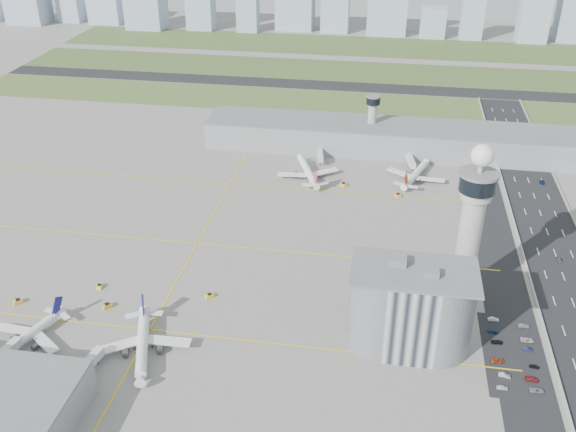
% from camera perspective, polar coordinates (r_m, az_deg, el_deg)
% --- Properties ---
extents(ground, '(1000.00, 1000.00, 0.00)m').
position_cam_1_polar(ground, '(254.18, -1.30, -6.78)').
color(ground, gray).
extents(grass_strip_0, '(480.00, 50.00, 0.08)m').
position_cam_1_polar(grass_strip_0, '(455.86, 1.44, 10.19)').
color(grass_strip_0, '#4F6630').
rests_on(grass_strip_0, ground).
extents(grass_strip_1, '(480.00, 60.00, 0.08)m').
position_cam_1_polar(grass_strip_1, '(526.68, 2.63, 12.83)').
color(grass_strip_1, '#3C5528').
rests_on(grass_strip_1, ground).
extents(grass_strip_2, '(480.00, 70.00, 0.08)m').
position_cam_1_polar(grass_strip_2, '(603.33, 3.60, 14.96)').
color(grass_strip_2, '#45592A').
rests_on(grass_strip_2, ground).
extents(runway, '(480.00, 22.00, 0.10)m').
position_cam_1_polar(runway, '(490.63, 2.07, 11.59)').
color(runway, black).
rests_on(runway, ground).
extents(barrier_left, '(0.60, 500.00, 1.20)m').
position_cam_1_polar(barrier_left, '(258.31, 21.56, -8.37)').
color(barrier_left, '#9E9E99').
rests_on(barrier_left, ground).
extents(landside_road, '(18.00, 260.00, 0.08)m').
position_cam_1_polar(landside_road, '(248.44, 19.43, -9.75)').
color(landside_road, black).
rests_on(landside_road, ground).
extents(parking_lot, '(20.00, 44.00, 0.10)m').
position_cam_1_polar(parking_lot, '(238.89, 19.34, -11.52)').
color(parking_lot, black).
rests_on(parking_lot, ground).
extents(taxiway_line_h_0, '(260.00, 0.60, 0.01)m').
position_cam_1_polar(taxiway_line_h_0, '(241.15, -12.17, -9.87)').
color(taxiway_line_h_0, yellow).
rests_on(taxiway_line_h_0, ground).
extents(taxiway_line_h_1, '(260.00, 0.60, 0.01)m').
position_cam_1_polar(taxiway_line_h_1, '(286.91, -8.08, -2.45)').
color(taxiway_line_h_1, yellow).
rests_on(taxiway_line_h_1, ground).
extents(taxiway_line_h_2, '(260.00, 0.60, 0.01)m').
position_cam_1_polar(taxiway_line_h_2, '(337.17, -5.19, 2.85)').
color(taxiway_line_h_2, yellow).
rests_on(taxiway_line_h_2, ground).
extents(taxiway_line_v, '(0.60, 260.00, 0.01)m').
position_cam_1_polar(taxiway_line_v, '(286.91, -8.08, -2.45)').
color(taxiway_line_v, yellow).
rests_on(taxiway_line_v, ground).
extents(control_tower, '(14.00, 14.00, 64.50)m').
position_cam_1_polar(control_tower, '(241.15, 16.04, -0.33)').
color(control_tower, '#ADAAA5').
rests_on(control_tower, ground).
extents(secondary_tower, '(8.60, 8.60, 31.90)m').
position_cam_1_polar(secondary_tower, '(375.21, 7.49, 8.68)').
color(secondary_tower, '#ADAAA5').
rests_on(secondary_tower, ground).
extents(admin_building, '(42.00, 24.00, 33.50)m').
position_cam_1_polar(admin_building, '(224.73, 10.88, -8.06)').
color(admin_building, '#B2B2B7').
rests_on(admin_building, ground).
extents(terminal_pier, '(210.00, 32.00, 15.80)m').
position_cam_1_polar(terminal_pier, '(377.20, 8.90, 6.91)').
color(terminal_pier, gray).
rests_on(terminal_pier, ground).
extents(airplane_near_b, '(39.22, 42.38, 9.68)m').
position_cam_1_polar(airplane_near_b, '(245.20, -22.32, -9.53)').
color(airplane_near_b, white).
rests_on(airplane_near_b, ground).
extents(airplane_near_c, '(44.73, 48.53, 11.17)m').
position_cam_1_polar(airplane_near_c, '(228.67, -12.88, -10.68)').
color(airplane_near_c, white).
rests_on(airplane_near_c, ground).
extents(airplane_far_a, '(45.64, 49.10, 11.12)m').
position_cam_1_polar(airplane_far_a, '(341.79, 1.78, 4.38)').
color(airplane_far_a, white).
rests_on(airplane_far_a, ground).
extents(airplane_far_b, '(42.45, 45.92, 10.51)m').
position_cam_1_polar(airplane_far_b, '(345.44, 11.32, 4.02)').
color(airplane_far_b, white).
rests_on(airplane_far_b, ground).
extents(jet_bridge_near_2, '(5.39, 14.31, 5.70)m').
position_cam_1_polar(jet_bridge_near_2, '(223.31, -18.26, -13.69)').
color(jet_bridge_near_2, silver).
rests_on(jet_bridge_near_2, ground).
extents(jet_bridge_far_0, '(5.39, 14.31, 5.70)m').
position_cam_1_polar(jet_bridge_far_0, '(366.33, 2.80, 5.68)').
color(jet_bridge_far_0, silver).
rests_on(jet_bridge_far_0, ground).
extents(jet_bridge_far_1, '(5.39, 14.31, 5.70)m').
position_cam_1_polar(jet_bridge_far_1, '(364.67, 10.65, 5.07)').
color(jet_bridge_far_1, silver).
rests_on(jet_bridge_far_1, ground).
extents(tug_0, '(4.00, 4.03, 1.96)m').
position_cam_1_polar(tug_0, '(268.64, -22.88, -6.98)').
color(tug_0, '#FAAA2E').
rests_on(tug_0, ground).
extents(tug_1, '(2.21, 3.09, 1.74)m').
position_cam_1_polar(tug_1, '(266.70, -16.41, -5.99)').
color(tug_1, yellow).
rests_on(tug_1, ground).
extents(tug_2, '(4.04, 4.08, 1.98)m').
position_cam_1_polar(tug_2, '(255.06, -15.78, -7.66)').
color(tug_2, gold).
rests_on(tug_2, ground).
extents(tug_3, '(3.70, 3.54, 1.78)m').
position_cam_1_polar(tug_3, '(252.72, -6.99, -7.02)').
color(tug_3, yellow).
rests_on(tug_3, ground).
extents(tug_4, '(3.97, 4.04, 1.95)m').
position_cam_1_polar(tug_4, '(334.60, 4.95, 2.83)').
color(tug_4, yellow).
rests_on(tug_4, ground).
extents(tug_5, '(3.53, 4.02, 1.95)m').
position_cam_1_polar(tug_5, '(327.19, 9.74, 1.85)').
color(tug_5, gold).
rests_on(tug_5, ground).
extents(car_lot_0, '(3.64, 1.47, 1.24)m').
position_cam_1_polar(car_lot_0, '(224.45, 18.52, -14.26)').
color(car_lot_0, silver).
rests_on(car_lot_0, ground).
extents(car_lot_1, '(4.14, 2.03, 1.31)m').
position_cam_1_polar(car_lot_1, '(228.95, 18.71, -13.27)').
color(car_lot_1, '#ADAEAF').
rests_on(car_lot_1, ground).
extents(car_lot_2, '(4.60, 2.60, 1.21)m').
position_cam_1_polar(car_lot_2, '(233.84, 18.13, -12.12)').
color(car_lot_2, '#A73F1D').
rests_on(car_lot_2, ground).
extents(car_lot_3, '(4.30, 2.20, 1.19)m').
position_cam_1_polar(car_lot_3, '(241.45, 18.08, -10.60)').
color(car_lot_3, black).
rests_on(car_lot_3, ground).
extents(car_lot_4, '(3.88, 1.72, 1.30)m').
position_cam_1_polar(car_lot_4, '(245.80, 17.80, -9.72)').
color(car_lot_4, navy).
rests_on(car_lot_4, ground).
extents(car_lot_5, '(3.99, 1.48, 1.30)m').
position_cam_1_polar(car_lot_5, '(251.37, 17.79, -8.73)').
color(car_lot_5, white).
rests_on(car_lot_5, ground).
extents(car_lot_6, '(4.61, 2.38, 1.24)m').
position_cam_1_polar(car_lot_6, '(227.15, 21.25, -14.24)').
color(car_lot_6, gray).
rests_on(car_lot_6, ground).
extents(car_lot_7, '(4.61, 2.14, 1.30)m').
position_cam_1_polar(car_lot_7, '(230.52, 20.85, -13.39)').
color(car_lot_7, maroon).
rests_on(car_lot_7, ground).
extents(car_lot_8, '(3.40, 1.72, 1.11)m').
position_cam_1_polar(car_lot_8, '(235.70, 21.04, -12.37)').
color(car_lot_8, black).
rests_on(car_lot_8, ground).
extents(car_lot_9, '(3.47, 1.60, 1.10)m').
position_cam_1_polar(car_lot_9, '(241.90, 20.52, -11.03)').
color(car_lot_9, navy).
rests_on(car_lot_9, ground).
extents(car_lot_10, '(4.75, 2.32, 1.30)m').
position_cam_1_polar(car_lot_10, '(245.73, 20.51, -10.28)').
color(car_lot_10, '#BDBCC1').
rests_on(car_lot_10, ground).
extents(car_lot_11, '(4.53, 2.04, 1.29)m').
position_cam_1_polar(car_lot_11, '(251.97, 20.24, -9.12)').
color(car_lot_11, gray).
rests_on(car_lot_11, ground).
extents(car_hw_1, '(1.65, 3.76, 1.20)m').
position_cam_1_polar(car_hw_1, '(295.11, 22.95, -3.63)').
color(car_hw_1, '#282730').
rests_on(car_hw_1, ground).
extents(car_hw_2, '(2.44, 4.73, 1.28)m').
position_cam_1_polar(car_hw_2, '(361.85, 21.63, 2.83)').
color(car_hw_2, navy).
rests_on(car_hw_2, ground).
extents(car_hw_4, '(1.76, 3.88, 1.29)m').
position_cam_1_polar(car_hw_4, '(415.92, 18.27, 6.84)').
color(car_hw_4, '#A0A0A0').
rests_on(car_hw_4, ground).
extents(skyline_bldg_2, '(22.81, 18.25, 26.79)m').
position_cam_1_polar(skyline_bldg_2, '(725.73, -18.74, 17.10)').
color(skyline_bldg_2, '#9EADC1').
rests_on(skyline_bldg_2, ground).
extents(skyline_bldg_3, '(32.30, 25.84, 36.93)m').
position_cam_1_polar(skyline_bldg_3, '(709.06, -15.84, 17.68)').
color(skyline_bldg_3, '#9EADC1').
rests_on(skyline_bldg_3, ground).
extents(skyline_bldg_6, '(20.04, 16.03, 45.20)m').
position_cam_1_polar(skyline_bldg_6, '(647.98, -3.61, 18.01)').
color(skyline_bldg_6, '#9EADC1').
rests_on(skyline_bldg_6, ground).
extents(skyline_bldg_9, '(36.96, 29.57, 62.11)m').
position_cam_1_polar(skyline_bldg_9, '(644.84, 8.91, 18.45)').
color(skyline_bldg_9, '#9EADC1').
rests_on(skyline_bldg_9, ground).
extents(skyline_bldg_10, '(23.01, 18.41, 27.75)m').
position_cam_1_polar(skyline_bldg_10, '(640.64, 12.77, 16.45)').
color(skyline_bldg_10, '#9EADC1').
rests_on(skyline_bldg_10, ground).
extents(skyline_bldg_11, '(20.22, 16.18, 38.97)m').
position_cam_1_polar(skyline_bldg_11, '(641.96, 16.07, 16.60)').
color(skyline_bldg_11, '#9EADC1').
rests_on(skyline_bldg_11, ground).
extents(skyline_bldg_12, '(26.14, 20.92, 46.89)m').
position_cam_1_polar(skyline_bldg_12, '(647.21, 21.04, 16.29)').
color(skyline_bldg_12, '#9EADC1').
rests_on(skyline_bldg_12, ground).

